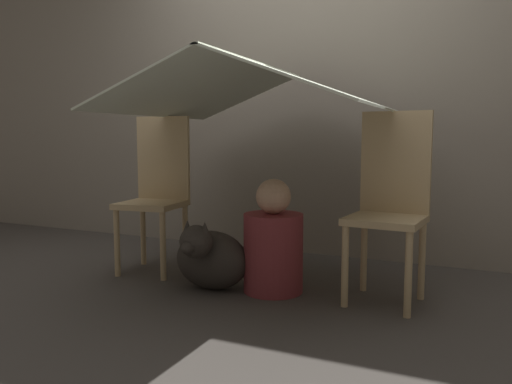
{
  "coord_description": "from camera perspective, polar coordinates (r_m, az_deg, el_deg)",
  "views": [
    {
      "loc": [
        1.19,
        -2.45,
        0.85
      ],
      "look_at": [
        0.0,
        0.13,
        0.55
      ],
      "focal_mm": 35.0,
      "sensor_mm": 36.0,
      "label": 1
    }
  ],
  "objects": [
    {
      "name": "person_front",
      "position": [
        2.8,
        1.99,
        -6.12
      ],
      "size": [
        0.33,
        0.33,
        0.64
      ],
      "color": "maroon",
      "rests_on": "ground_plane"
    },
    {
      "name": "sheet_canopy",
      "position": [
        2.86,
        0.0,
        11.86
      ],
      "size": [
        1.47,
        1.31,
        0.28
      ],
      "color": "silver"
    },
    {
      "name": "chair_right",
      "position": [
        2.72,
        15.06,
        -0.88
      ],
      "size": [
        0.4,
        0.4,
        1.0
      ],
      "rotation": [
        0.0,
        0.0,
        -0.08
      ],
      "color": "#D1B27F",
      "rests_on": "ground_plane"
    },
    {
      "name": "wall_back",
      "position": [
        3.75,
        6.24,
        12.08
      ],
      "size": [
        7.0,
        0.05,
        2.5
      ],
      "color": "gray",
      "rests_on": "ground_plane"
    },
    {
      "name": "chair_left",
      "position": [
        3.31,
        -11.23,
        0.41
      ],
      "size": [
        0.42,
        0.42,
        1.0
      ],
      "rotation": [
        0.0,
        0.0,
        0.13
      ],
      "color": "#D1B27F",
      "rests_on": "ground_plane"
    },
    {
      "name": "dog",
      "position": [
        2.85,
        -5.34,
        -7.43
      ],
      "size": [
        0.44,
        0.42,
        0.42
      ],
      "color": "#332D28",
      "rests_on": "ground_plane"
    },
    {
      "name": "ground_plane",
      "position": [
        2.86,
        -1.14,
        -11.34
      ],
      "size": [
        8.8,
        8.8,
        0.0
      ],
      "primitive_type": "plane",
      "color": "#47423D"
    }
  ]
}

